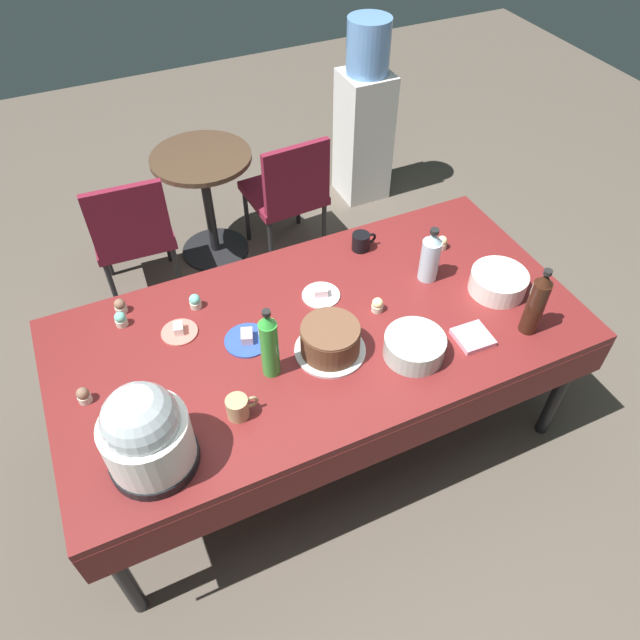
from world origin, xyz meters
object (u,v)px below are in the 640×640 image
object	(u,v)px
slow_cooker	(145,433)
coffee_mug_tan	(238,407)
dessert_plate_white	(321,294)
water_cooler	(364,118)
maroon_chair_left	(132,230)
maroon_chair_right	(288,190)
cupcake_berry	(195,301)
glass_salad_bowl	(414,346)
ceramic_snack_bowl	(498,282)
cupcake_vanilla	(84,395)
dessert_plate_cobalt	(247,339)
soda_bottle_cola	(536,303)
coffee_mug_black	(361,242)
potluck_table	(320,338)
round_cafe_table	(206,188)
dessert_plate_coral	(179,331)
cupcake_rose	(377,305)
cupcake_cocoa	(442,243)
soda_bottle_lime_soda	(269,345)
soda_bottle_water	(430,256)
frosted_layer_cake	(330,340)
cupcake_mint	(121,319)
cupcake_lemon	(120,306)

from	to	relation	value
slow_cooker	coffee_mug_tan	world-z (taller)	slow_cooker
dessert_plate_white	water_cooler	distance (m)	1.95
dessert_plate_white	water_cooler	size ratio (longest dim) A/B	0.14
maroon_chair_left	maroon_chair_right	world-z (taller)	same
dessert_plate_white	cupcake_berry	world-z (taller)	cupcake_berry
glass_salad_bowl	dessert_plate_white	world-z (taller)	glass_salad_bowl
ceramic_snack_bowl	maroon_chair_right	distance (m)	1.55
cupcake_vanilla	dessert_plate_cobalt	bearing A→B (deg)	2.60
cupcake_berry	maroon_chair_left	world-z (taller)	maroon_chair_left
soda_bottle_cola	coffee_mug_black	xyz separation A→B (m)	(-0.39, 0.76, -0.11)
coffee_mug_black	potluck_table	bearing A→B (deg)	-135.17
potluck_table	soda_bottle_cola	size ratio (longest dim) A/B	6.76
dessert_plate_cobalt	soda_bottle_cola	distance (m)	1.17
coffee_mug_black	round_cafe_table	xyz separation A→B (m)	(-0.44, 1.18, -0.29)
cupcake_berry	dessert_plate_coral	bearing A→B (deg)	-131.35
potluck_table	cupcake_rose	xyz separation A→B (m)	(0.27, -0.01, 0.09)
dessert_plate_cobalt	cupcake_cocoa	xyz separation A→B (m)	(1.04, 0.18, 0.02)
dessert_plate_cobalt	soda_bottle_lime_soda	distance (m)	0.24
soda_bottle_lime_soda	soda_bottle_water	bearing A→B (deg)	14.35
dessert_plate_cobalt	cupcake_berry	xyz separation A→B (m)	(-0.13, 0.28, 0.02)
cupcake_berry	cupcake_vanilla	world-z (taller)	same
dessert_plate_white	round_cafe_table	xyz separation A→B (m)	(-0.14, 1.40, -0.26)
soda_bottle_water	coffee_mug_tan	size ratio (longest dim) A/B	2.21
round_cafe_table	water_cooler	world-z (taller)	water_cooler
frosted_layer_cake	cupcake_rose	size ratio (longest dim) A/B	4.26
cupcake_vanilla	round_cafe_table	world-z (taller)	cupcake_vanilla
water_cooler	potluck_table	bearing A→B (deg)	-122.78
slow_cooker	soda_bottle_lime_soda	distance (m)	0.55
potluck_table	dessert_plate_coral	distance (m)	0.59
dessert_plate_cobalt	coffee_mug_black	distance (m)	0.77
cupcake_rose	water_cooler	xyz separation A→B (m)	(0.89, 1.80, -0.19)
slow_cooker	maroon_chair_left	size ratio (longest dim) A/B	0.43
dessert_plate_cobalt	dessert_plate_coral	size ratio (longest dim) A/B	1.25
coffee_mug_tan	cupcake_mint	bearing A→B (deg)	115.06
dessert_plate_coral	maroon_chair_left	distance (m)	1.16
dessert_plate_cobalt	maroon_chair_left	bearing A→B (deg)	101.16
dessert_plate_cobalt	cupcake_lemon	bearing A→B (deg)	138.35
round_cafe_table	slow_cooker	bearing A→B (deg)	-110.79
cupcake_mint	round_cafe_table	bearing A→B (deg)	60.11
ceramic_snack_bowl	cupcake_vanilla	size ratio (longest dim) A/B	3.68
cupcake_berry	cupcake_mint	size ratio (longest dim) A/B	1.00
cupcake_vanilla	slow_cooker	bearing A→B (deg)	-63.88
cupcake_cocoa	potluck_table	bearing A→B (deg)	-162.38
dessert_plate_white	coffee_mug_black	size ratio (longest dim) A/B	1.36
glass_salad_bowl	maroon_chair_left	distance (m)	1.86
cupcake_cocoa	soda_bottle_water	distance (m)	0.25
cupcake_cocoa	maroon_chair_right	bearing A→B (deg)	107.03
glass_salad_bowl	ceramic_snack_bowl	distance (m)	0.55
cupcake_vanilla	water_cooler	xyz separation A→B (m)	(2.11, 1.76, -0.19)
soda_bottle_water	cupcake_mint	bearing A→B (deg)	168.05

